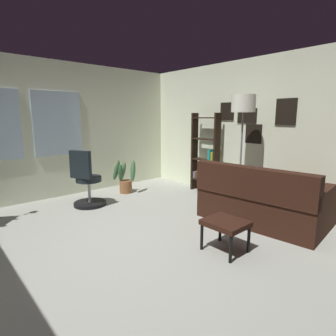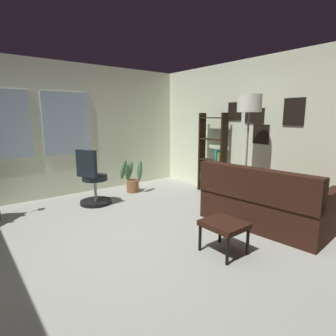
# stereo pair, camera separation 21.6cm
# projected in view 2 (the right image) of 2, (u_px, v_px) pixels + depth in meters

# --- Properties ---
(ground_plane) EXTENTS (5.43, 5.64, 0.10)m
(ground_plane) POSITION_uv_depth(u_px,v_px,m) (140.00, 251.00, 3.33)
(ground_plane) COLOR #9B9E94
(wall_back_with_windows) EXTENTS (5.43, 0.12, 2.59)m
(wall_back_with_windows) POSITION_uv_depth(u_px,v_px,m) (58.00, 130.00, 5.29)
(wall_back_with_windows) COLOR silver
(wall_back_with_windows) RESTS_ON ground_plane
(wall_right_with_frames) EXTENTS (0.12, 5.64, 2.59)m
(wall_right_with_frames) POSITION_uv_depth(u_px,v_px,m) (273.00, 132.00, 4.76)
(wall_right_with_frames) COLOR silver
(wall_right_with_frames) RESTS_ON ground_plane
(couch) EXTENTS (1.64, 1.80, 0.88)m
(couch) POSITION_uv_depth(u_px,v_px,m) (274.00, 204.00, 3.97)
(couch) COLOR black
(couch) RESTS_ON ground_plane
(footstool) EXTENTS (0.41, 0.47, 0.37)m
(footstool) POSITION_uv_depth(u_px,v_px,m) (224.00, 226.00, 3.13)
(footstool) COLOR black
(footstool) RESTS_ON ground_plane
(office_chair) EXTENTS (0.57, 0.56, 1.00)m
(office_chair) POSITION_uv_depth(u_px,v_px,m) (93.00, 183.00, 4.85)
(office_chair) COLOR black
(office_chair) RESTS_ON ground_plane
(bookshelf) EXTENTS (0.18, 0.64, 1.63)m
(bookshelf) POSITION_uv_depth(u_px,v_px,m) (213.00, 158.00, 5.59)
(bookshelf) COLOR black
(bookshelf) RESTS_ON ground_plane
(floor_lamp) EXTENTS (0.39, 0.39, 1.91)m
(floor_lamp) POSITION_uv_depth(u_px,v_px,m) (249.00, 111.00, 4.40)
(floor_lamp) COLOR slate
(floor_lamp) RESTS_ON ground_plane
(potted_plant) EXTENTS (0.44, 0.50, 0.70)m
(potted_plant) POSITION_uv_depth(u_px,v_px,m) (131.00, 178.00, 5.68)
(potted_plant) COLOR brown
(potted_plant) RESTS_ON ground_plane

